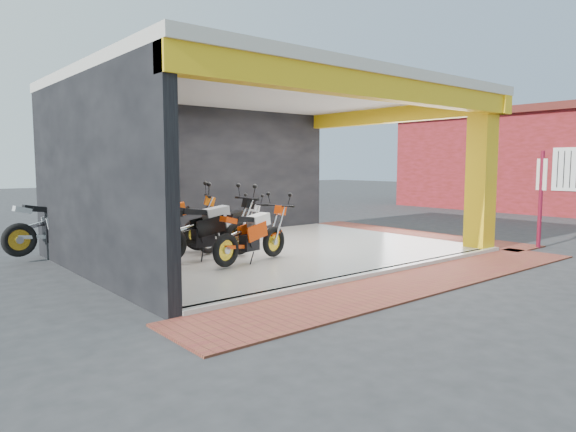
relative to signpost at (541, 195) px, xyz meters
name	(u,v)px	position (x,y,z in m)	size (l,w,h in m)	color
ground	(340,266)	(-5.17, 1.46, -1.26)	(80.00, 80.00, 0.00)	#2D2D30
showroom_floor	(277,251)	(-5.17, 3.46, -1.21)	(8.00, 6.00, 0.10)	white
showroom_ceiling	(276,90)	(-5.17, 3.46, 2.34)	(8.40, 6.40, 0.20)	beige
back_wall	(205,173)	(-5.17, 6.56, 0.49)	(8.20, 0.20, 3.50)	black
left_wall	(89,178)	(-9.27, 3.46, 0.49)	(0.20, 6.20, 3.50)	black
corner_column	(481,175)	(-1.42, 0.71, 0.49)	(0.50, 0.50, 3.50)	yellow
header_beam_front	(383,88)	(-5.17, 0.46, 2.04)	(8.40, 0.30, 0.40)	yellow
header_beam_right	(393,115)	(-1.17, 3.46, 2.04)	(0.30, 6.40, 0.40)	yellow
floor_kerb	(381,272)	(-5.17, 0.44, -1.21)	(8.00, 0.20, 0.10)	white
paver_front	(416,282)	(-5.17, -0.34, -1.25)	(9.00, 1.40, 0.03)	brown
paver_right	(409,234)	(-0.37, 3.46, -1.25)	(1.40, 7.00, 0.03)	brown
red_building	(576,160)	(10.82, 3.46, 0.90)	(6.40, 14.40, 4.30)	maroon
signpost	(541,195)	(0.00, 0.00, 0.00)	(0.15, 0.30, 2.30)	maroon
moto_hero	(274,227)	(-5.94, 2.59, -0.53)	(2.07, 0.77, 1.26)	#E13D09
moto_row_a	(239,222)	(-6.37, 3.21, -0.45)	(2.33, 0.86, 1.43)	black
moto_row_b	(249,222)	(-5.54, 4.00, -0.58)	(1.91, 0.71, 1.17)	#A4A6AC
moto_row_c	(199,218)	(-6.74, 4.20, -0.43)	(2.38, 0.88, 1.45)	orange
moto_row_d	(137,215)	(-7.36, 5.96, -0.46)	(2.29, 0.85, 1.40)	black
moto_row_e	(91,218)	(-8.42, 5.96, -0.46)	(2.30, 0.85, 1.40)	#AEB1B6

